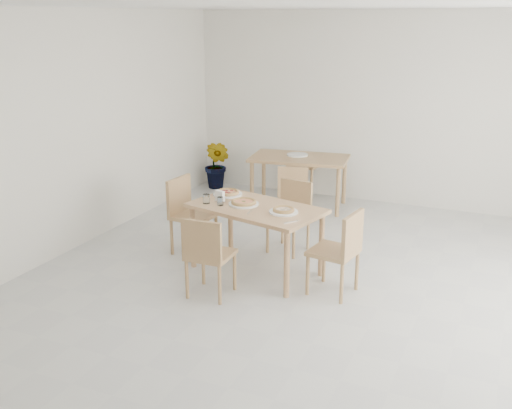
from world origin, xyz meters
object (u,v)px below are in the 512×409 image
at_px(plate_mushroom, 284,212).
at_px(chair_back_s, 293,190).
at_px(main_table, 256,214).
at_px(chair_north, 292,211).
at_px(potted_plant, 217,165).
at_px(pizza_mushroom, 284,210).
at_px(plate_pepperoni, 228,194).
at_px(plate_margherita, 244,204).
at_px(tumbler_a, 220,201).
at_px(plate_empty, 297,155).
at_px(pizza_margherita, 244,202).
at_px(tumbler_b, 206,199).
at_px(second_table, 299,163).
at_px(chair_south, 207,252).
at_px(chair_back_n, 307,159).
at_px(chair_west, 187,209).
at_px(pizza_pepperoni, 228,192).
at_px(chair_east, 341,247).
at_px(napkin_holder, 220,197).

distance_m(plate_mushroom, chair_back_s, 1.88).
bearing_deg(main_table, chair_north, 94.76).
bearing_deg(potted_plant, pizza_mushroom, -51.72).
bearing_deg(plate_pepperoni, plate_margherita, -39.10).
bearing_deg(plate_mushroom, main_table, 168.09).
xyz_separation_m(tumbler_a, plate_empty, (-0.07, 2.62, -0.04)).
xyz_separation_m(pizza_margherita, tumbler_b, (-0.40, -0.12, 0.02)).
xyz_separation_m(plate_margherita, second_table, (-0.24, 2.43, -0.10)).
relative_size(plate_margherita, chair_back_s, 0.41).
relative_size(chair_south, plate_mushroom, 2.81).
xyz_separation_m(pizza_margherita, tumbler_a, (-0.22, -0.12, 0.01)).
relative_size(pizza_margherita, chair_back_n, 0.34).
height_order(chair_back_n, potted_plant, chair_back_n).
bearing_deg(chair_west, pizza_mushroom, -98.13).
bearing_deg(pizza_pepperoni, chair_back_s, 79.39).
bearing_deg(second_table, chair_north, -80.98).
distance_m(pizza_pepperoni, chair_back_n, 2.95).
xyz_separation_m(chair_east, pizza_margherita, (-1.16, 0.19, 0.27)).
relative_size(chair_south, napkin_holder, 6.52).
relative_size(chair_south, plate_empty, 2.73).
relative_size(chair_north, plate_empty, 2.70).
bearing_deg(pizza_mushroom, potted_plant, 128.28).
relative_size(pizza_mushroom, chair_back_n, 0.32).
bearing_deg(chair_south, napkin_holder, -74.12).
xyz_separation_m(chair_south, potted_plant, (-1.75, 3.59, -0.09)).
distance_m(pizza_mushroom, napkin_holder, 0.77).
distance_m(pizza_pepperoni, plate_empty, 2.24).
height_order(plate_margherita, tumbler_a, tumbler_a).
distance_m(chair_south, plate_pepperoni, 1.13).
relative_size(napkin_holder, chair_back_n, 0.14).
bearing_deg(pizza_margherita, main_table, -2.65).
relative_size(pizza_pepperoni, second_table, 0.18).
bearing_deg(chair_north, chair_back_n, 113.59).
relative_size(tumbler_b, chair_back_s, 0.12).
height_order(chair_north, plate_mushroom, chair_north).
bearing_deg(chair_east, pizza_mushroom, -91.25).
relative_size(plate_mushroom, pizza_mushroom, 1.00).
relative_size(tumbler_a, plate_empty, 0.29).
distance_m(chair_west, tumbler_b, 0.62).
bearing_deg(plate_mushroom, pizza_mushroom, 0.00).
height_order(chair_north, pizza_pepperoni, chair_north).
distance_m(plate_pepperoni, tumbler_a, 0.40).
xyz_separation_m(plate_margherita, chair_back_n, (-0.38, 3.21, -0.22)).
relative_size(main_table, chair_west, 1.73).
distance_m(chair_east, plate_pepperoni, 1.57).
height_order(main_table, chair_back_s, chair_back_s).
bearing_deg(chair_back_n, chair_south, -81.18).
bearing_deg(chair_east, plate_margherita, -90.99).
distance_m(tumbler_a, potted_plant, 3.33).
bearing_deg(chair_back_s, potted_plant, -52.23).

